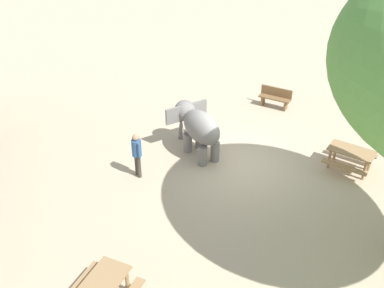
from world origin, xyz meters
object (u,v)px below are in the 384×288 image
at_px(wooden_bench, 275,97).
at_px(picnic_table_near, 351,155).
at_px(elephant, 197,126).
at_px(person_handler, 137,152).

xyz_separation_m(wooden_bench, picnic_table_near, (-5.06, -0.62, 0.12)).
height_order(elephant, wooden_bench, elephant).
bearing_deg(picnic_table_near, wooden_bench, 145.09).
distance_m(person_handler, wooden_bench, 7.53).
relative_size(elephant, wooden_bench, 1.95).
xyz_separation_m(elephant, person_handler, (-0.94, 2.29, -0.17)).
bearing_deg(person_handler, wooden_bench, 13.70).
height_order(person_handler, wooden_bench, person_handler).
distance_m(elephant, picnic_table_near, 5.36).
bearing_deg(picnic_table_near, person_handler, -142.26).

